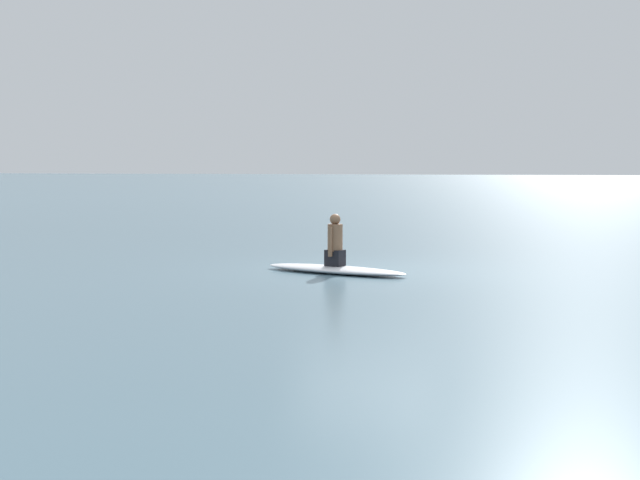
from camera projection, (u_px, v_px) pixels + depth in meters
name	position (u px, v px, depth m)	size (l,w,h in m)	color
ground_plane	(365.00, 271.00, 16.82)	(400.00, 400.00, 0.00)	slate
surfboard	(335.00, 269.00, 16.43)	(2.84, 0.68, 0.13)	white
person_paddler	(335.00, 242.00, 16.39)	(0.41, 0.35, 0.92)	black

